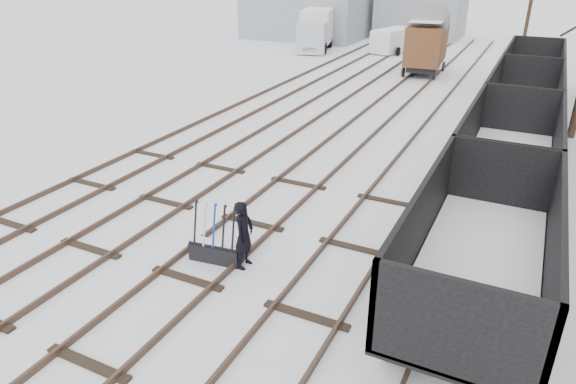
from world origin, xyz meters
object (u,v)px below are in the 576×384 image
object	(u,v)px
box_van_wagon	(427,42)
lorry	(317,29)
worker	(244,235)
freight_wagon_a	(478,266)
crane	(272,12)
panel_van	(393,40)
ground_frame	(216,250)

from	to	relation	value
box_van_wagon	lorry	distance (m)	11.10
worker	lorry	size ratio (longest dim) A/B	0.25
freight_wagon_a	box_van_wagon	xyz separation A→B (m)	(-6.15, 22.85, 0.88)
freight_wagon_a	box_van_wagon	distance (m)	23.68
box_van_wagon	crane	bearing A→B (deg)	143.43
box_van_wagon	panel_van	xyz separation A→B (m)	(-3.89, 6.67, -1.02)
freight_wagon_a	panel_van	size ratio (longest dim) A/B	1.57
lorry	crane	size ratio (longest dim) A/B	0.85
worker	lorry	distance (m)	30.99
ground_frame	lorry	xyz separation A→B (m)	(-9.94, 29.18, 1.23)
freight_wagon_a	box_van_wagon	size ratio (longest dim) A/B	1.47
box_van_wagon	worker	bearing A→B (deg)	-92.02
freight_wagon_a	panel_van	xyz separation A→B (m)	(-10.04, 29.52, -0.13)
ground_frame	worker	size ratio (longest dim) A/B	0.88
ground_frame	freight_wagon_a	bearing A→B (deg)	1.44
worker	box_van_wagon	world-z (taller)	box_van_wagon
ground_frame	panel_van	size ratio (longest dim) A/B	0.36
lorry	worker	bearing A→B (deg)	-83.97
box_van_wagon	panel_van	world-z (taller)	box_van_wagon
worker	crane	bearing A→B (deg)	24.07
freight_wagon_a	lorry	distance (m)	32.45
freight_wagon_a	lorry	xyz separation A→B (m)	(-15.79, 28.34, 0.49)
ground_frame	lorry	bearing A→B (deg)	102.06
freight_wagon_a	box_van_wagon	bearing A→B (deg)	105.07
ground_frame	freight_wagon_a	world-z (taller)	freight_wagon_a
worker	crane	xyz separation A→B (m)	(-16.86, 33.47, 1.25)
box_van_wagon	lorry	size ratio (longest dim) A/B	0.66
panel_van	lorry	bearing A→B (deg)	-154.18
freight_wagon_a	ground_frame	bearing A→B (deg)	-171.81
ground_frame	lorry	distance (m)	30.85
box_van_wagon	freight_wagon_a	bearing A→B (deg)	-79.49
worker	ground_frame	bearing A→B (deg)	94.93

